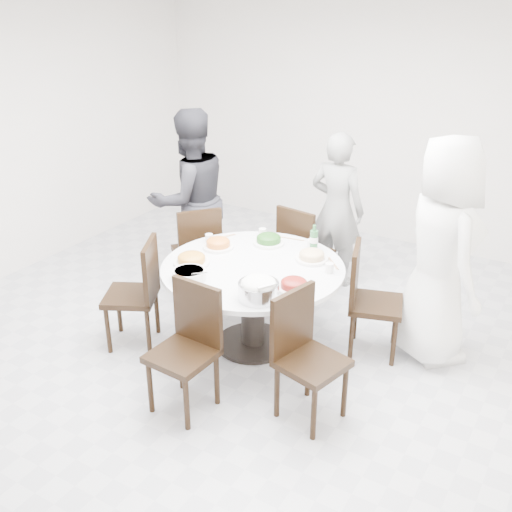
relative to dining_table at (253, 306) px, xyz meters
The scene contains 22 objects.
floor 0.40m from the dining_table, 63.54° to the right, with size 6.00×6.00×0.01m, color silver.
wall_back 3.06m from the dining_table, 88.87° to the left, with size 6.00×0.01×2.80m, color white.
dining_table is the anchor object (origin of this frame).
chair_ne 1.02m from the dining_table, 25.17° to the left, with size 0.42×0.42×0.95m, color black.
chair_n 1.06m from the dining_table, 92.01° to the left, with size 0.42×0.42×0.95m, color black.
chair_nw 1.10m from the dining_table, 151.83° to the left, with size 0.42×0.42×0.95m, color black.
chair_sw 1.03m from the dining_table, 150.97° to the right, with size 0.42×0.42×0.95m, color black.
chair_s 0.98m from the dining_table, 89.34° to the right, with size 0.42×0.42×0.95m, color black.
chair_se 1.03m from the dining_table, 35.02° to the right, with size 0.42×0.42×0.95m, color black.
diner_right 1.58m from the dining_table, 26.75° to the left, with size 0.91×0.59×1.86m, color white.
diner_middle 1.55m from the dining_table, 87.11° to the left, with size 0.57×0.38×1.57m, color black.
diner_left 1.47m from the dining_table, 148.30° to the left, with size 0.87×0.68×1.79m, color black.
dish_greens 0.62m from the dining_table, 104.21° to the left, with size 0.27×0.27×0.07m, color white.
dish_pale 0.65m from the dining_table, 43.33° to the left, with size 0.27×0.27×0.07m, color white.
dish_orange 0.62m from the dining_table, 161.21° to the left, with size 0.26×0.26×0.07m, color white.
dish_redbrown 0.66m from the dining_table, 22.09° to the right, with size 0.26×0.26×0.06m, color white.
dish_tofu 0.65m from the dining_table, 152.87° to the right, with size 0.29×0.29×0.08m, color white.
rice_bowl 0.71m from the dining_table, 54.25° to the right, with size 0.30×0.30×0.13m, color silver.
soup_bowl 0.69m from the dining_table, 122.68° to the right, with size 0.26×0.26×0.08m, color white.
beverage_bottle 0.78m from the dining_table, 62.01° to the left, with size 0.07×0.07×0.23m, color #286533.
tea_cups 0.73m from the dining_table, 91.62° to the left, with size 0.07×0.07×0.08m, color white.
chopsticks 0.73m from the dining_table, 88.94° to the left, with size 0.24×0.04×0.01m, color tan, non-canonical shape.
Camera 1 is at (2.24, -3.63, 2.85)m, focal length 42.00 mm.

